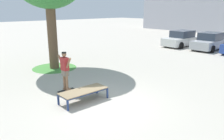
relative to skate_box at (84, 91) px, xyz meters
The scene contains 7 objects.
ground_plane 1.00m from the skate_box, 29.32° to the left, with size 120.00×120.00×0.00m, color #B2AA9E.
skate_box is the anchor object (origin of this frame).
skateboard 1.38m from the skate_box, behind, with size 0.21×0.80×0.09m.
skater 1.49m from the skate_box, behind, with size 1.00×0.28×1.69m.
grass_patch_near_left 5.66m from the skate_box, 163.38° to the left, with size 2.67×2.67×0.01m, color #47893D.
car_white 15.50m from the skate_box, 107.38° to the left, with size 2.00×4.24×1.50m.
car_silver 15.17m from the skate_box, 97.40° to the left, with size 2.01×4.24×1.50m.
Camera 1 is at (5.95, -5.05, 3.53)m, focal length 35.44 mm.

